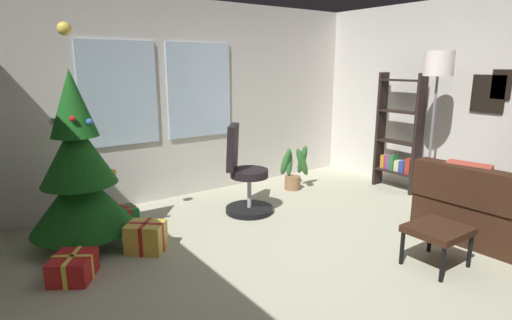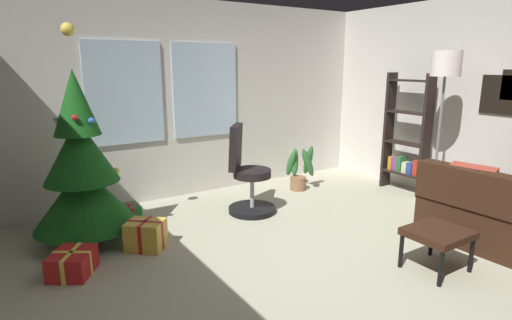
{
  "view_description": "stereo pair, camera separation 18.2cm",
  "coord_description": "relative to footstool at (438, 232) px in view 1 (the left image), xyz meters",
  "views": [
    {
      "loc": [
        -2.4,
        -2.25,
        1.71
      ],
      "look_at": [
        -0.14,
        0.91,
        0.8
      ],
      "focal_mm": 28.76,
      "sensor_mm": 36.0,
      "label": 1
    },
    {
      "loc": [
        -2.25,
        -2.35,
        1.71
      ],
      "look_at": [
        -0.14,
        0.91,
        0.8
      ],
      "focal_mm": 28.76,
      "sensor_mm": 36.0,
      "label": 2
    }
  ],
  "objects": [
    {
      "name": "wall_right_with_frames",
      "position": [
        1.89,
        0.49,
        0.94
      ],
      "size": [
        0.12,
        5.14,
        2.5
      ],
      "color": "silver",
      "rests_on": "ground_plane"
    },
    {
      "name": "ground_plane",
      "position": [
        -0.76,
        0.49,
        -0.36
      ],
      "size": [
        5.22,
        5.14,
        0.1
      ],
      "primitive_type": "cube",
      "color": "#ABAA90"
    },
    {
      "name": "gift_box_gold",
      "position": [
        -1.94,
        1.73,
        -0.18
      ],
      "size": [
        0.43,
        0.42,
        0.28
      ],
      "color": "gold",
      "rests_on": "ground_plane"
    },
    {
      "name": "floor_lamp",
      "position": [
        1.31,
        0.93,
        1.25
      ],
      "size": [
        0.33,
        0.33,
        1.86
      ],
      "color": "slate",
      "rests_on": "ground_plane"
    },
    {
      "name": "gift_box_red",
      "position": [
        -2.61,
        1.58,
        -0.21
      ],
      "size": [
        0.45,
        0.46,
        0.21
      ],
      "color": "red",
      "rests_on": "ground_plane"
    },
    {
      "name": "gift_box_green",
      "position": [
        -1.88,
        2.47,
        -0.21
      ],
      "size": [
        0.21,
        0.26,
        0.21
      ],
      "color": "#1E722D",
      "rests_on": "ground_plane"
    },
    {
      "name": "footstool",
      "position": [
        0.0,
        0.0,
        0.0
      ],
      "size": [
        0.48,
        0.43,
        0.36
      ],
      "color": "#311C11",
      "rests_on": "ground_plane"
    },
    {
      "name": "potted_plant",
      "position": [
        0.48,
        2.44,
        -0.03
      ],
      "size": [
        0.37,
        0.39,
        0.63
      ],
      "color": "#896142",
      "rests_on": "ground_plane"
    },
    {
      "name": "bookshelf",
      "position": [
        1.63,
        1.6,
        0.4
      ],
      "size": [
        0.18,
        0.64,
        1.6
      ],
      "color": "black",
      "rests_on": "ground_plane"
    },
    {
      "name": "holiday_tree",
      "position": [
        -2.36,
        2.23,
        0.39
      ],
      "size": [
        0.96,
        0.96,
        2.07
      ],
      "color": "#4C331E",
      "rests_on": "ground_plane"
    },
    {
      "name": "wall_back_with_windows",
      "position": [
        -0.78,
        3.11,
        0.95
      ],
      "size": [
        5.22,
        0.12,
        2.5
      ],
      "color": "silver",
      "rests_on": "ground_plane"
    },
    {
      "name": "office_chair",
      "position": [
        -0.61,
        2.06,
        0.1
      ],
      "size": [
        0.59,
        0.59,
        1.04
      ],
      "color": "black",
      "rests_on": "ground_plane"
    }
  ]
}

